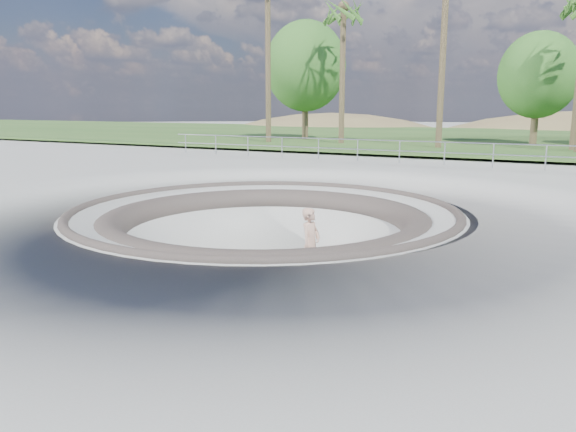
# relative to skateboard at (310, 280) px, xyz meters

# --- Properties ---
(ground) EXTENTS (180.00, 180.00, 0.00)m
(ground) POSITION_rel_skateboard_xyz_m (-1.24, -0.23, 1.83)
(ground) COLOR #ACABA7
(ground) RESTS_ON ground
(skate_bowl) EXTENTS (14.00, 14.00, 4.10)m
(skate_bowl) POSITION_rel_skateboard_xyz_m (-1.24, -0.23, -0.00)
(skate_bowl) COLOR #ACABA7
(skate_bowl) RESTS_ON ground
(grass_strip) EXTENTS (180.00, 36.00, 0.12)m
(grass_strip) POSITION_rel_skateboard_xyz_m (-1.24, 33.77, 2.05)
(grass_strip) COLOR #2B5120
(grass_strip) RESTS_ON ground
(distant_hills) EXTENTS (103.20, 45.00, 28.60)m
(distant_hills) POSITION_rel_skateboard_xyz_m (2.54, 56.94, -5.19)
(distant_hills) COLOR brown
(distant_hills) RESTS_ON ground
(safety_railing) EXTENTS (25.00, 0.06, 1.03)m
(safety_railing) POSITION_rel_skateboard_xyz_m (-1.24, 11.77, 2.52)
(safety_railing) COLOR #909498
(safety_railing) RESTS_ON ground
(skateboard) EXTENTS (0.93, 0.52, 0.09)m
(skateboard) POSITION_rel_skateboard_xyz_m (0.00, 0.00, 0.00)
(skateboard) COLOR olive
(skateboard) RESTS_ON ground
(skater) EXTENTS (0.50, 0.73, 1.93)m
(skater) POSITION_rel_skateboard_xyz_m (-0.00, -0.00, 0.99)
(skater) COLOR tan
(skater) RESTS_ON skateboard
(palm_b) EXTENTS (2.60, 2.60, 9.47)m
(palm_b) POSITION_rel_skateboard_xyz_m (-8.16, 21.64, 10.14)
(palm_b) COLOR brown
(palm_b) RESTS_ON ground
(bushy_tree_left) EXTENTS (5.96, 5.42, 8.60)m
(bushy_tree_left) POSITION_rel_skateboard_xyz_m (-12.38, 24.81, 7.33)
(bushy_tree_left) COLOR brown
(bushy_tree_left) RESTS_ON ground
(bushy_tree_mid) EXTENTS (4.93, 4.48, 7.11)m
(bushy_tree_mid) POSITION_rel_skateboard_xyz_m (3.10, 26.40, 6.40)
(bushy_tree_mid) COLOR brown
(bushy_tree_mid) RESTS_ON ground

